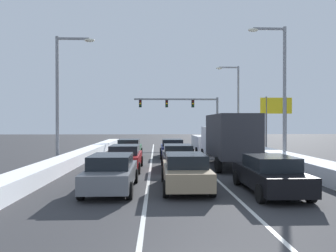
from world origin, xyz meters
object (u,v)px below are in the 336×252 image
at_px(street_lamp_right_near, 280,83).
at_px(sedan_charcoal_center_lane_second, 178,157).
at_px(sedan_black_right_lane_nearest, 269,174).
at_px(sedan_red_left_lane_second, 125,157).
at_px(sedan_gray_left_lane_nearest, 111,172).
at_px(roadside_sign_right, 276,111).
at_px(street_lamp_left_mid, 62,88).
at_px(sedan_navy_center_lane_third, 172,148).
at_px(box_truck_right_lane_second, 228,137).
at_px(sedan_green_left_lane_third, 129,148).
at_px(suv_silver_right_lane_third, 205,143).
at_px(traffic_light_gantry, 188,109).
at_px(street_lamp_right_mid, 235,100).
at_px(sedan_tan_center_lane_nearest, 185,171).

bearing_deg(street_lamp_right_near, sedan_charcoal_center_lane_second, -165.08).
distance_m(sedan_black_right_lane_nearest, sedan_red_left_lane_second, 8.96).
height_order(sedan_gray_left_lane_nearest, roadside_sign_right, roadside_sign_right).
relative_size(sedan_charcoal_center_lane_second, street_lamp_left_mid, 0.51).
bearing_deg(sedan_navy_center_lane_third, sedan_red_left_lane_second, -115.38).
bearing_deg(roadside_sign_right, box_truck_right_lane_second, -125.33).
height_order(sedan_green_left_lane_third, street_lamp_left_mid, street_lamp_left_mid).
xyz_separation_m(sedan_black_right_lane_nearest, sedan_charcoal_center_lane_second, (-3.25, 6.49, 0.00)).
bearing_deg(street_lamp_right_near, roadside_sign_right, 69.36).
distance_m(box_truck_right_lane_second, suv_silver_right_lane_third, 8.44).
relative_size(sedan_black_right_lane_nearest, sedan_green_left_lane_third, 1.00).
relative_size(suv_silver_right_lane_third, roadside_sign_right, 0.89).
bearing_deg(street_lamp_right_near, sedan_black_right_lane_nearest, -115.07).
xyz_separation_m(sedan_green_left_lane_third, traffic_light_gantry, (6.33, 13.89, 3.97)).
bearing_deg(street_lamp_right_mid, street_lamp_right_near, -92.04).
bearing_deg(sedan_black_right_lane_nearest, sedan_green_left_lane_third, 117.71).
xyz_separation_m(street_lamp_left_mid, roadside_sign_right, (18.46, 8.83, -1.19)).
distance_m(sedan_green_left_lane_third, street_lamp_left_mid, 7.32).
distance_m(suv_silver_right_lane_third, sedan_green_left_lane_third, 7.29).
distance_m(sedan_red_left_lane_second, traffic_light_gantry, 21.81).
distance_m(traffic_light_gantry, street_lamp_right_mid, 7.03).
xyz_separation_m(suv_silver_right_lane_third, street_lamp_left_mid, (-10.94, -6.81, 4.19)).
relative_size(sedan_tan_center_lane_nearest, street_lamp_right_mid, 0.48).
relative_size(sedan_black_right_lane_nearest, traffic_light_gantry, 0.41).
bearing_deg(street_lamp_right_mid, suv_silver_right_lane_third, -126.36).
bearing_deg(box_truck_right_lane_second, sedan_gray_left_lane_nearest, -134.41).
xyz_separation_m(sedan_tan_center_lane_nearest, sedan_navy_center_lane_third, (0.05, 12.01, 0.00)).
bearing_deg(sedan_black_right_lane_nearest, street_lamp_left_mid, 140.97).
relative_size(sedan_green_left_lane_third, traffic_light_gantry, 0.41).
bearing_deg(street_lamp_right_near, sedan_navy_center_lane_third, 147.63).
relative_size(box_truck_right_lane_second, street_lamp_left_mid, 0.82).
bearing_deg(roadside_sign_right, street_lamp_left_mid, -154.44).
bearing_deg(sedan_tan_center_lane_nearest, sedan_navy_center_lane_third, 89.74).
bearing_deg(roadside_sign_right, sedan_red_left_lane_second, -140.34).
bearing_deg(suv_silver_right_lane_third, sedan_green_left_lane_third, -157.42).
relative_size(sedan_black_right_lane_nearest, sedan_navy_center_lane_third, 1.00).
bearing_deg(sedan_gray_left_lane_nearest, sedan_navy_center_lane_third, 75.47).
bearing_deg(sedan_tan_center_lane_nearest, sedan_green_left_lane_third, 106.21).
bearing_deg(traffic_light_gantry, street_lamp_right_mid, -45.86).
height_order(sedan_navy_center_lane_third, traffic_light_gantry, traffic_light_gantry).
distance_m(sedan_navy_center_lane_third, street_lamp_right_near, 9.76).
xyz_separation_m(sedan_red_left_lane_second, traffic_light_gantry, (5.98, 20.60, 3.97)).
bearing_deg(sedan_green_left_lane_third, sedan_charcoal_center_lane_second, -61.18).
relative_size(sedan_black_right_lane_nearest, sedan_gray_left_lane_nearest, 1.00).
xyz_separation_m(sedan_gray_left_lane_nearest, street_lamp_left_mid, (-4.58, 8.21, 4.44)).
height_order(street_lamp_right_mid, street_lamp_left_mid, street_lamp_right_mid).
height_order(sedan_tan_center_lane_nearest, sedan_charcoal_center_lane_second, same).
bearing_deg(sedan_navy_center_lane_third, street_lamp_right_mid, 49.15).
height_order(sedan_gray_left_lane_nearest, sedan_green_left_lane_third, same).
xyz_separation_m(box_truck_right_lane_second, roadside_sign_right, (7.38, 10.40, 2.12)).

